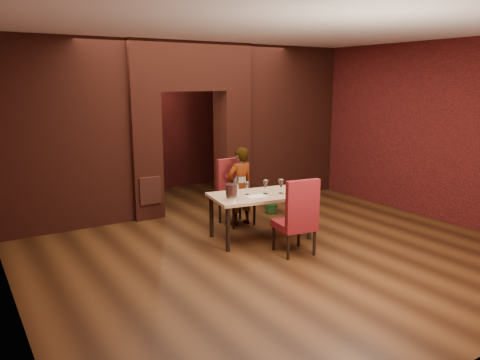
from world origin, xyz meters
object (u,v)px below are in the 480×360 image
object	(u,v)px
chair_far	(237,192)
potted_plant	(271,201)
dining_table	(260,216)
wine_glass_c	(281,186)
water_bottle	(236,186)
wine_glass_a	(247,188)
wine_glass_b	(265,187)
person_seated	(240,186)
wine_bucket	(232,192)
chair_near	(294,215)

from	to	relation	value
chair_far	potted_plant	size ratio (longest dim) A/B	2.47
dining_table	chair_far	size ratio (longest dim) A/B	1.36
chair_far	wine_glass_c	world-z (taller)	chair_far
wine_glass_c	water_bottle	bearing A→B (deg)	163.27
dining_table	wine_glass_a	size ratio (longest dim) A/B	7.63
wine_glass_b	wine_glass_c	size ratio (longest dim) A/B	0.98
chair_far	potted_plant	world-z (taller)	chair_far
wine_glass_b	wine_glass_c	bearing A→B (deg)	-27.30
wine_glass_a	wine_glass_c	bearing A→B (deg)	-21.80
wine_glass_b	water_bottle	xyz separation A→B (m)	(-0.48, 0.10, 0.05)
person_seated	chair_far	bearing A→B (deg)	-64.92
dining_table	wine_bucket	bearing A→B (deg)	-161.66
chair_near	wine_glass_a	world-z (taller)	chair_near
wine_glass_c	wine_bucket	world-z (taller)	wine_bucket
wine_glass_c	person_seated	bearing A→B (deg)	101.04
wine_glass_c	wine_bucket	bearing A→B (deg)	177.10
dining_table	wine_bucket	distance (m)	0.77
chair_far	wine_glass_b	xyz separation A→B (m)	(-0.01, -0.87, 0.27)
wine_bucket	water_bottle	bearing A→B (deg)	43.59
chair_far	wine_glass_a	size ratio (longest dim) A/B	5.62
wine_bucket	person_seated	bearing A→B (deg)	51.71
wine_bucket	potted_plant	bearing A→B (deg)	36.63
wine_glass_c	dining_table	bearing A→B (deg)	154.84
wine_glass_b	dining_table	bearing A→B (deg)	161.44
chair_far	wine_bucket	distance (m)	1.19
dining_table	wine_glass_b	distance (m)	0.48
wine_glass_b	wine_glass_c	world-z (taller)	wine_glass_c
dining_table	wine_glass_b	size ratio (longest dim) A/B	7.06
dining_table	wine_glass_a	xyz separation A→B (m)	(-0.21, 0.06, 0.47)
dining_table	wine_glass_c	bearing A→B (deg)	-16.09
wine_glass_a	chair_near	bearing A→B (deg)	-73.71
chair_far	person_seated	world-z (taller)	person_seated
chair_near	water_bottle	world-z (taller)	chair_near
dining_table	chair_far	xyz separation A→B (m)	(0.09, 0.85, 0.21)
chair_far	potted_plant	bearing A→B (deg)	12.23
dining_table	wine_bucket	size ratio (longest dim) A/B	6.44
water_bottle	wine_glass_a	bearing A→B (deg)	-2.39
wine_glass_c	potted_plant	distance (m)	1.55
chair_far	person_seated	size ratio (longest dim) A/B	0.83
wine_glass_b	wine_bucket	bearing A→B (deg)	-173.99
potted_plant	wine_glass_b	bearing A→B (deg)	-129.92
wine_glass_a	water_bottle	size ratio (longest dim) A/B	0.63
water_bottle	wine_glass_c	bearing A→B (deg)	-16.73
water_bottle	potted_plant	bearing A→B (deg)	35.67
water_bottle	chair_near	bearing A→B (deg)	-62.88
potted_plant	chair_far	bearing A→B (deg)	-165.26
person_seated	potted_plant	size ratio (longest dim) A/B	2.97
wine_glass_a	wine_bucket	world-z (taller)	wine_bucket
wine_glass_b	potted_plant	bearing A→B (deg)	50.08
person_seated	wine_glass_c	size ratio (longest dim) A/B	6.12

